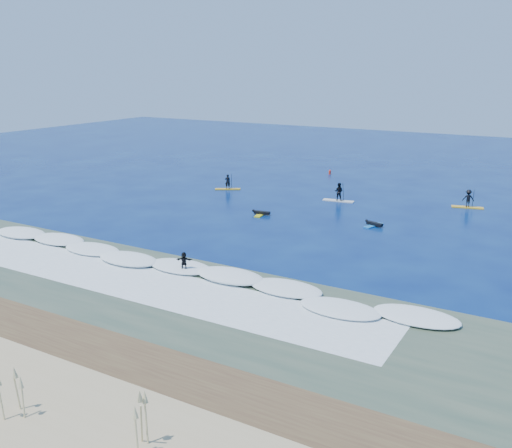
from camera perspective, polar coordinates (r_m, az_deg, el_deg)
The scene contains 12 objects.
ground at distance 47.18m, azimuth -1.47°, elevation -0.80°, with size 160.00×160.00×0.00m, color #04164F.
wet_sand_strip at distance 32.11m, azimuth -22.28°, elevation -10.17°, with size 90.00×5.00×0.08m, color #4B3223.
shallow_water at distance 36.64m, azimuth -13.04°, elevation -6.13°, with size 90.00×13.00×0.01m, color #324435.
breaking_wave at distance 39.44m, azimuth -9.10°, elevation -4.35°, with size 40.00×6.00×0.30m, color white.
whitewater at distance 37.32m, azimuth -12.00°, elevation -5.67°, with size 34.00×5.00×0.02m, color silver.
sup_paddler_left at distance 63.33m, azimuth -2.84°, elevation 4.01°, with size 2.77×2.05×1.97m.
sup_paddler_center at distance 58.26m, azimuth 8.27°, elevation 3.05°, with size 3.22×1.18×2.21m.
sup_paddler_right at distance 58.69m, azimuth 20.45°, elevation 2.29°, with size 3.03×1.34×2.06m.
prone_paddler_near at distance 52.53m, azimuth 0.51°, elevation 1.09°, with size 1.75×2.25×0.46m.
prone_paddler_far at distance 49.89m, azimuth 11.69°, elevation -0.03°, with size 1.70×2.24×0.45m.
wave_surfer at distance 38.05m, azimuth -7.21°, elevation -3.82°, with size 1.84×1.16×1.30m.
marker_buoy at distance 72.84m, azimuth 7.39°, elevation 5.18°, with size 0.29×0.29×0.69m.
Camera 1 is at (23.72, -38.55, 13.33)m, focal length 40.00 mm.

